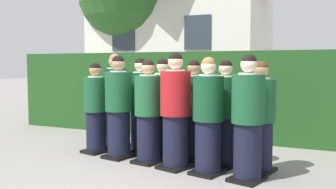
{
  "coord_description": "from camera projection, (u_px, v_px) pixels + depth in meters",
  "views": [
    {
      "loc": [
        2.43,
        -5.07,
        1.51
      ],
      "look_at": [
        0.0,
        0.25,
        1.05
      ],
      "focal_mm": 40.43,
      "sensor_mm": 36.0,
      "label": 1
    }
  ],
  "objects": [
    {
      "name": "student_rear_row_5",
      "position": [
        260.0,
        120.0,
        5.27
      ],
      "size": [
        0.45,
        0.53,
        1.57
      ],
      "color": "black",
      "rests_on": "ground"
    },
    {
      "name": "student_rear_row_3",
      "position": [
        194.0,
        113.0,
        5.92
      ],
      "size": [
        0.43,
        0.53,
        1.59
      ],
      "color": "black",
      "rests_on": "ground"
    },
    {
      "name": "student_in_red_blazer",
      "position": [
        176.0,
        113.0,
        5.48
      ],
      "size": [
        0.5,
        0.58,
        1.69
      ],
      "color": "black",
      "rests_on": "ground"
    },
    {
      "name": "hedge",
      "position": [
        211.0,
        95.0,
        7.82
      ],
      "size": [
        9.35,
        0.7,
        1.77
      ],
      "color": "#214C1E",
      "rests_on": "ground"
    },
    {
      "name": "ground_plane",
      "position": [
        161.0,
        165.0,
        5.72
      ],
      "size": [
        60.0,
        60.0,
        0.0
      ],
      "primitive_type": "plane",
      "color": "gray"
    },
    {
      "name": "student_front_row_1",
      "position": [
        119.0,
        109.0,
        6.11
      ],
      "size": [
        0.46,
        0.54,
        1.66
      ],
      "color": "black",
      "rests_on": "ground"
    },
    {
      "name": "student_front_row_5",
      "position": [
        248.0,
        121.0,
        4.88
      ],
      "size": [
        0.49,
        0.55,
        1.65
      ],
      "color": "black",
      "rests_on": "ground"
    },
    {
      "name": "student_rear_row_1",
      "position": [
        141.0,
        107.0,
        6.57
      ],
      "size": [
        0.46,
        0.53,
        1.63
      ],
      "color": "black",
      "rests_on": "ground"
    },
    {
      "name": "student_front_row_4",
      "position": [
        208.0,
        119.0,
        5.19
      ],
      "size": [
        0.47,
        0.55,
        1.62
      ],
      "color": "black",
      "rests_on": "ground"
    },
    {
      "name": "student_rear_row_2",
      "position": [
        163.0,
        110.0,
        6.23
      ],
      "size": [
        0.46,
        0.55,
        1.61
      ],
      "color": "black",
      "rests_on": "ground"
    },
    {
      "name": "student_front_row_2",
      "position": [
        148.0,
        114.0,
        5.8
      ],
      "size": [
        0.44,
        0.54,
        1.6
      ],
      "color": "black",
      "rests_on": "ground"
    },
    {
      "name": "student_front_row_0",
      "position": [
        96.0,
        110.0,
        6.48
      ],
      "size": [
        0.45,
        0.51,
        1.54
      ],
      "color": "black",
      "rests_on": "ground"
    },
    {
      "name": "student_rear_row_4",
      "position": [
        225.0,
        116.0,
        5.62
      ],
      "size": [
        0.42,
        0.5,
        1.59
      ],
      "color": "black",
      "rests_on": "ground"
    },
    {
      "name": "student_rear_row_0",
      "position": [
        115.0,
        103.0,
        6.9
      ],
      "size": [
        0.48,
        0.56,
        1.71
      ],
      "color": "black",
      "rests_on": "ground"
    },
    {
      "name": "school_building_main",
      "position": [
        183.0,
        25.0,
        14.5
      ],
      "size": [
        6.49,
        4.39,
        5.93
      ],
      "color": "silver",
      "rests_on": "ground"
    }
  ]
}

